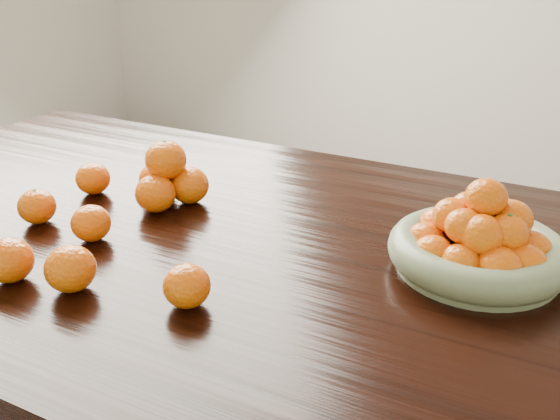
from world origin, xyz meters
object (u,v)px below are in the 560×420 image
at_px(dining_table, 264,286).
at_px(fruit_bowl, 479,244).
at_px(orange_pyramid, 167,179).
at_px(loose_orange_0, 37,206).

relative_size(dining_table, fruit_bowl, 6.92).
bearing_deg(orange_pyramid, dining_table, -14.35).
xyz_separation_m(fruit_bowl, loose_orange_0, (-0.77, -0.20, -0.01)).
xyz_separation_m(orange_pyramid, loose_orange_0, (-0.16, -0.19, -0.02)).
relative_size(fruit_bowl, loose_orange_0, 4.09).
bearing_deg(loose_orange_0, dining_table, 16.37).
bearing_deg(fruit_bowl, orange_pyramid, -179.00).
height_order(orange_pyramid, loose_orange_0, orange_pyramid).
relative_size(fruit_bowl, orange_pyramid, 1.87).
relative_size(dining_table, orange_pyramid, 12.96).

